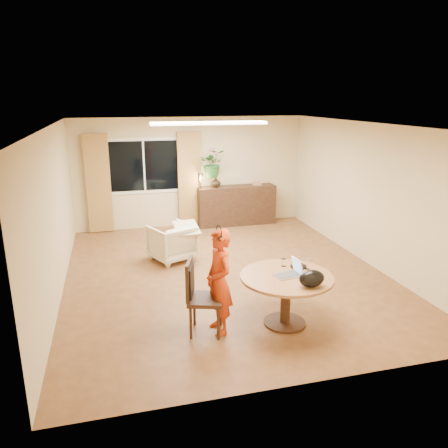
% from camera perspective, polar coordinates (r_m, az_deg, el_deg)
% --- Properties ---
extents(floor, '(6.50, 6.50, 0.00)m').
position_cam_1_polar(floor, '(7.86, 0.15, -6.47)').
color(floor, brown).
rests_on(floor, ground).
extents(ceiling, '(6.50, 6.50, 0.00)m').
position_cam_1_polar(ceiling, '(7.26, 0.17, 12.81)').
color(ceiling, white).
rests_on(ceiling, wall_back).
extents(wall_back, '(5.50, 0.00, 5.50)m').
position_cam_1_polar(wall_back, '(10.57, -4.37, 6.74)').
color(wall_back, '#CEB986').
rests_on(wall_back, floor).
extents(wall_left, '(0.00, 6.50, 6.50)m').
position_cam_1_polar(wall_left, '(7.28, -21.27, 1.32)').
color(wall_left, '#CEB986').
rests_on(wall_left, floor).
extents(wall_right, '(0.00, 6.50, 6.50)m').
position_cam_1_polar(wall_right, '(8.56, 18.29, 3.72)').
color(wall_right, '#CEB986').
rests_on(wall_right, floor).
extents(window, '(1.70, 0.03, 1.30)m').
position_cam_1_polar(window, '(10.38, -10.41, 7.47)').
color(window, white).
rests_on(window, wall_back).
extents(curtain_left, '(0.55, 0.08, 2.25)m').
position_cam_1_polar(curtain_left, '(10.34, -16.09, 5.07)').
color(curtain_left, olive).
rests_on(curtain_left, wall_back).
extents(curtain_right, '(0.55, 0.08, 2.25)m').
position_cam_1_polar(curtain_right, '(10.50, -4.53, 5.81)').
color(curtain_right, olive).
rests_on(curtain_right, wall_back).
extents(ceiling_panel, '(2.20, 0.35, 0.05)m').
position_cam_1_polar(ceiling_panel, '(8.43, -1.97, 13.03)').
color(ceiling_panel, white).
rests_on(ceiling_panel, ceiling).
extents(dining_table, '(1.26, 1.26, 0.72)m').
position_cam_1_polar(dining_table, '(6.05, 8.12, -8.02)').
color(dining_table, brown).
rests_on(dining_table, floor).
extents(dining_chair, '(0.60, 0.58, 1.02)m').
position_cam_1_polar(dining_chair, '(5.81, -2.39, -9.53)').
color(dining_chair, black).
rests_on(dining_chair, floor).
extents(child, '(0.57, 0.42, 1.43)m').
position_cam_1_polar(child, '(5.75, -0.65, -7.57)').
color(child, '#B70E19').
rests_on(child, floor).
extents(laptop, '(0.39, 0.30, 0.24)m').
position_cam_1_polar(laptop, '(5.94, 8.28, -5.65)').
color(laptop, '#B7B7BC').
rests_on(laptop, dining_table).
extents(tumbler, '(0.07, 0.07, 0.11)m').
position_cam_1_polar(tumbler, '(6.29, 7.82, -5.01)').
color(tumbler, white).
rests_on(tumbler, dining_table).
extents(wine_glass, '(0.07, 0.07, 0.18)m').
position_cam_1_polar(wine_glass, '(6.22, 10.86, -5.02)').
color(wine_glass, white).
rests_on(wine_glass, dining_table).
extents(pot_lid, '(0.26, 0.26, 0.04)m').
position_cam_1_polar(pot_lid, '(6.29, 9.69, -5.42)').
color(pot_lid, white).
rests_on(pot_lid, dining_table).
extents(handbag, '(0.37, 0.26, 0.23)m').
position_cam_1_polar(handbag, '(5.66, 11.39, -7.01)').
color(handbag, black).
rests_on(handbag, dining_table).
extents(armchair, '(1.00, 1.01, 0.70)m').
position_cam_1_polar(armchair, '(8.47, -6.83, -2.36)').
color(armchair, beige).
rests_on(armchair, floor).
extents(throw, '(0.49, 0.58, 0.03)m').
position_cam_1_polar(throw, '(8.33, -4.93, 0.02)').
color(throw, beige).
rests_on(throw, armchair).
extents(sideboard, '(1.91, 0.47, 0.96)m').
position_cam_1_polar(sideboard, '(10.75, 1.61, 2.47)').
color(sideboard, black).
rests_on(sideboard, floor).
extents(vase, '(0.24, 0.24, 0.25)m').
position_cam_1_polar(vase, '(10.49, -1.10, 5.49)').
color(vase, black).
rests_on(vase, sideboard).
extents(bouquet, '(0.64, 0.57, 0.66)m').
position_cam_1_polar(bouquet, '(10.40, -1.49, 7.93)').
color(bouquet, '#3B6927').
rests_on(bouquet, vase).
extents(book_stack, '(0.23, 0.19, 0.08)m').
position_cam_1_polar(book_stack, '(10.79, 4.33, 5.31)').
color(book_stack, '#8F6B49').
rests_on(book_stack, sideboard).
extents(desk_lamp, '(0.18, 0.18, 0.37)m').
position_cam_1_polar(desk_lamp, '(10.35, -3.09, 5.66)').
color(desk_lamp, black).
rests_on(desk_lamp, sideboard).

